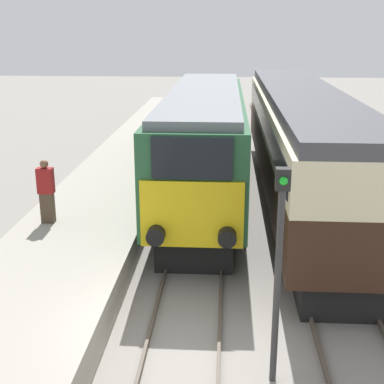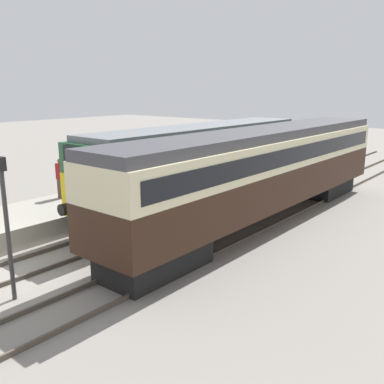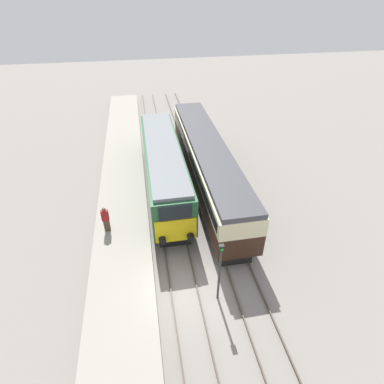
# 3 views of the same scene
# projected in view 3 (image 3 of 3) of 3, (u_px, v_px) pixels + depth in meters

# --- Properties ---
(ground_plane) EXTENTS (120.00, 120.00, 0.00)m
(ground_plane) POSITION_uv_depth(u_px,v_px,m) (185.00, 296.00, 16.20)
(ground_plane) COLOR gray
(platform_left) EXTENTS (3.50, 50.00, 0.82)m
(platform_left) POSITION_uv_depth(u_px,v_px,m) (123.00, 207.00, 21.91)
(platform_left) COLOR #9E998C
(platform_left) RESTS_ON ground_plane
(rails_near_track) EXTENTS (1.51, 60.00, 0.14)m
(rails_near_track) POSITION_uv_depth(u_px,v_px,m) (173.00, 232.00, 20.18)
(rails_near_track) COLOR #4C4238
(rails_near_track) RESTS_ON ground_plane
(rails_far_track) EXTENTS (1.50, 60.00, 0.14)m
(rails_far_track) POSITION_uv_depth(u_px,v_px,m) (222.00, 226.00, 20.67)
(rails_far_track) COLOR #4C4238
(rails_far_track) RESTS_ON ground_plane
(locomotive) EXTENTS (2.70, 14.16, 3.99)m
(locomotive) POSITION_uv_depth(u_px,v_px,m) (164.00, 167.00, 23.03)
(locomotive) COLOR black
(locomotive) RESTS_ON ground_plane
(passenger_carriage) EXTENTS (2.75, 17.71, 4.04)m
(passenger_carriage) POSITION_uv_depth(u_px,v_px,m) (207.00, 161.00, 23.35)
(passenger_carriage) COLOR black
(passenger_carriage) RESTS_ON ground_plane
(person_on_platform) EXTENTS (0.44, 0.26, 1.81)m
(person_on_platform) POSITION_uv_depth(u_px,v_px,m) (106.00, 219.00, 18.74)
(person_on_platform) COLOR #473828
(person_on_platform) RESTS_ON platform_left
(signal_post) EXTENTS (0.24, 0.28, 3.96)m
(signal_post) POSITION_uv_depth(u_px,v_px,m) (220.00, 269.00, 14.74)
(signal_post) COLOR #333333
(signal_post) RESTS_ON ground_plane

